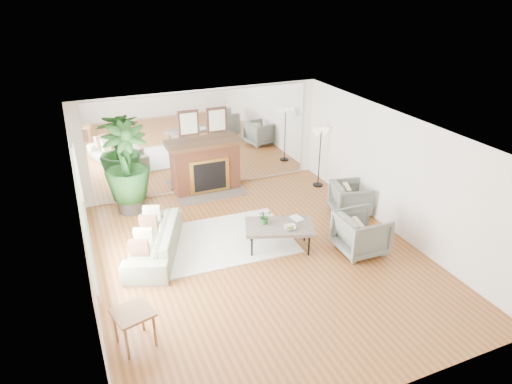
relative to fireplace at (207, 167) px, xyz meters
name	(u,v)px	position (x,y,z in m)	size (l,w,h in m)	color
ground	(260,258)	(0.00, -3.26, -0.66)	(7.00, 7.00, 0.00)	brown
wall_left	(85,232)	(-2.99, -3.26, 0.59)	(0.02, 7.00, 2.50)	white
wall_right	(395,174)	(2.99, -3.26, 0.59)	(0.02, 7.00, 2.50)	white
wall_back	(203,141)	(0.00, 0.23, 0.59)	(6.00, 0.02, 2.50)	white
mirror_panel	(203,141)	(0.00, 0.21, 0.59)	(5.40, 0.04, 2.40)	silver
window_panel	(84,215)	(-2.96, -2.86, 0.69)	(0.04, 2.40, 1.50)	#B2E09E
fireplace	(207,167)	(0.00, 0.00, 0.00)	(1.85, 0.83, 2.05)	brown
area_rug	(223,240)	(-0.44, -2.40, -0.64)	(2.72, 1.94, 0.03)	silver
coffee_table	(279,227)	(0.48, -3.10, -0.18)	(1.49, 1.17, 0.52)	#60554C
sofa	(154,241)	(-1.82, -2.35, -0.35)	(2.09, 0.82, 0.61)	gray
armchair_back	(351,199)	(2.60, -2.38, -0.29)	(0.78, 0.81, 0.73)	slate
armchair_front	(361,233)	(1.90, -3.80, -0.25)	(0.86, 0.89, 0.81)	slate
side_table	(133,317)	(-2.56, -4.63, -0.16)	(0.64, 0.64, 0.60)	brown
potted_ficus	(127,166)	(-1.93, -0.33, 0.44)	(1.00, 1.00, 2.06)	#29251E
floor_lamp	(321,137)	(2.70, -0.79, 0.64)	(0.50, 0.28, 1.52)	black
tabletop_plant	(265,217)	(0.25, -2.92, 0.01)	(0.26, 0.22, 0.29)	#28561F
fruit_bowl	(290,228)	(0.60, -3.30, -0.11)	(0.23, 0.23, 0.06)	brown
book	(293,219)	(0.82, -3.01, -0.13)	(0.19, 0.27, 0.02)	brown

